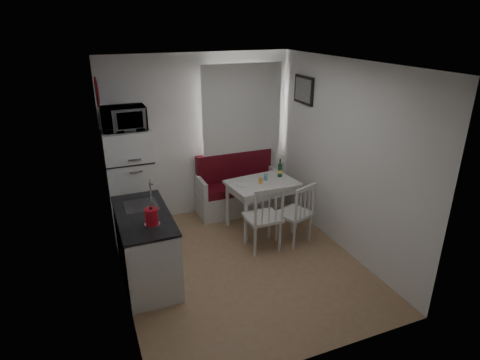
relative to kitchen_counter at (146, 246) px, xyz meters
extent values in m
cube|color=#9B7252|center=(1.20, -0.16, -0.46)|extent=(3.00, 3.50, 0.02)
cube|color=white|center=(1.20, -0.16, 2.14)|extent=(3.00, 3.50, 0.02)
cube|color=white|center=(1.20, 1.59, 0.84)|extent=(3.00, 0.02, 2.60)
cube|color=white|center=(1.20, -1.91, 0.84)|extent=(3.00, 0.02, 2.60)
cube|color=white|center=(-0.30, -0.16, 0.84)|extent=(0.02, 3.50, 2.60)
cube|color=white|center=(2.70, -0.16, 0.84)|extent=(0.02, 3.50, 2.60)
cube|color=silver|center=(1.90, 1.56, 1.17)|extent=(1.22, 0.06, 1.47)
cube|color=white|center=(1.90, 1.49, 1.22)|extent=(1.35, 0.02, 1.50)
cube|color=silver|center=(0.00, -0.01, -0.03)|extent=(0.60, 1.30, 0.86)
cube|color=black|center=(0.00, -0.01, 0.43)|extent=(0.62, 1.32, 0.03)
cube|color=#99999E|center=(0.02, 0.24, 0.39)|extent=(0.40, 0.40, 0.10)
cylinder|color=silver|center=(0.18, 0.42, 0.57)|extent=(0.02, 0.02, 0.26)
cylinder|color=#19439A|center=(-0.27, 1.29, 1.69)|extent=(0.03, 0.40, 0.40)
cube|color=black|center=(2.67, 0.94, 1.59)|extent=(0.04, 0.52, 0.42)
cube|color=silver|center=(1.76, 1.32, -0.26)|extent=(1.38, 0.53, 0.38)
cube|color=maroon|center=(1.76, 1.32, -0.01)|extent=(1.32, 0.49, 0.13)
cube|color=maroon|center=(1.76, 1.53, 0.29)|extent=(1.32, 0.11, 0.49)
cube|color=silver|center=(1.89, 0.69, 0.28)|extent=(1.08, 0.82, 0.04)
cube|color=silver|center=(1.89, 0.69, 0.20)|extent=(0.97, 0.70, 0.12)
cylinder|color=silver|center=(1.89, 0.69, -0.10)|extent=(0.06, 0.06, 0.72)
cube|color=silver|center=(1.64, 0.12, 0.02)|extent=(0.47, 0.45, 0.04)
cube|color=silver|center=(1.64, -0.08, 0.29)|extent=(0.44, 0.05, 0.49)
cube|color=silver|center=(2.14, 0.12, -0.01)|extent=(0.55, 0.54, 0.04)
cube|color=silver|center=(2.14, -0.07, 0.24)|extent=(0.40, 0.18, 0.45)
cube|color=white|center=(0.02, 1.24, 0.36)|extent=(0.65, 0.65, 1.63)
imported|color=white|center=(0.02, 1.19, 1.34)|extent=(0.58, 0.40, 0.32)
cylinder|color=red|center=(0.05, -0.35, 0.56)|extent=(0.17, 0.17, 0.23)
cylinder|color=#F5A728|center=(1.84, 0.64, 0.35)|extent=(0.05, 0.05, 0.09)
cylinder|color=#6EA5BB|center=(1.97, 0.74, 0.35)|extent=(0.06, 0.06, 0.10)
cylinder|color=white|center=(1.59, 0.71, 0.31)|extent=(0.22, 0.22, 0.02)
camera|label=1|loc=(-0.53, -4.39, 2.60)|focal=30.00mm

